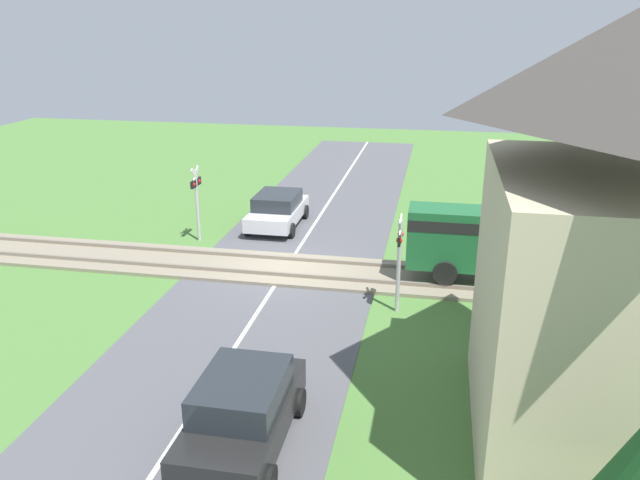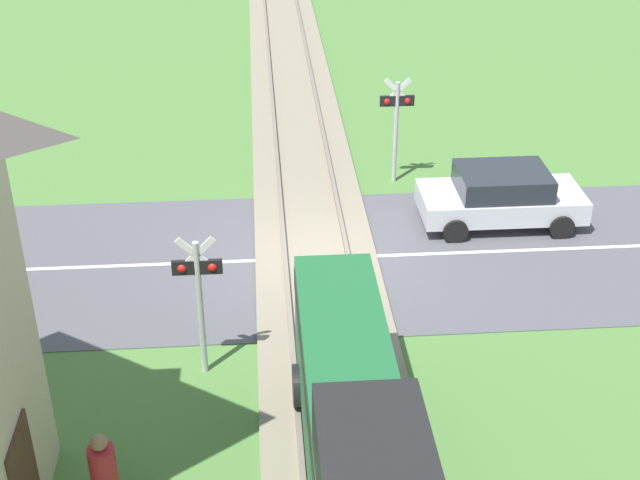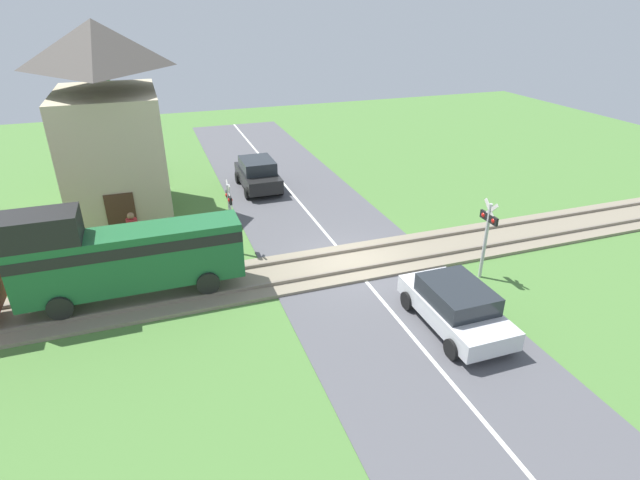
{
  "view_description": "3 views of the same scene",
  "coord_description": "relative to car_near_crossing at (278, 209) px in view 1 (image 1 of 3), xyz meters",
  "views": [
    {
      "loc": [
        19.13,
        4.91,
        8.1
      ],
      "look_at": [
        0.0,
        1.23,
        1.2
      ],
      "focal_mm": 35.0,
      "sensor_mm": 36.0,
      "label": 1
    },
    {
      "loc": [
        1.24,
        17.66,
        10.5
      ],
      "look_at": [
        0.0,
        1.23,
        1.2
      ],
      "focal_mm": 50.0,
      "sensor_mm": 36.0,
      "label": 2
    },
    {
      "loc": [
        -15.14,
        6.52,
        9.04
      ],
      "look_at": [
        0.0,
        1.23,
        1.2
      ],
      "focal_mm": 28.0,
      "sensor_mm": 36.0,
      "label": 3
    }
  ],
  "objects": [
    {
      "name": "crossing_signal_east_approach",
      "position": [
        7.05,
        5.44,
        1.14
      ],
      "size": [
        0.9,
        0.18,
        2.92
      ],
      "color": "#B7B7B7",
      "rests_on": "ground_plane"
    },
    {
      "name": "track_bed",
      "position": [
        4.65,
        1.44,
        -0.68
      ],
      "size": [
        2.8,
        48.0,
        0.24
      ],
      "color": "gray",
      "rests_on": "ground_plane"
    },
    {
      "name": "road_surface",
      "position": [
        4.65,
        1.44,
        -0.74
      ],
      "size": [
        48.0,
        6.4,
        0.02
      ],
      "color": "#515156",
      "rests_on": "ground_plane"
    },
    {
      "name": "crossing_signal_west_approach",
      "position": [
        2.25,
        -2.56,
        1.14
      ],
      "size": [
        0.9,
        0.18,
        2.92
      ],
      "color": "#B7B7B7",
      "rests_on": "ground_plane"
    },
    {
      "name": "car_far_side",
      "position": [
        13.8,
        2.88,
        0.07
      ],
      "size": [
        3.83,
        1.9,
        1.58
      ],
      "color": "black",
      "rests_on": "ground_plane"
    },
    {
      "name": "ground_plane",
      "position": [
        4.65,
        1.44,
        -0.75
      ],
      "size": [
        60.0,
        60.0,
        0.0
      ],
      "primitive_type": "plane",
      "color": "#4C7A38"
    },
    {
      "name": "station_building",
      "position": [
        12.27,
        9.41,
        3.3
      ],
      "size": [
        6.15,
        4.31,
        8.29
      ],
      "color": "#C6B793",
      "rests_on": "ground_plane"
    },
    {
      "name": "car_near_crossing",
      "position": [
        0.0,
        0.0,
        0.0
      ],
      "size": [
        3.97,
        1.97,
        1.41
      ],
      "color": "silver",
      "rests_on": "ground_plane"
    },
    {
      "name": "pedestrian_by_station",
      "position": [
        8.37,
        9.02,
        0.01
      ],
      "size": [
        0.41,
        0.41,
        1.66
      ],
      "color": "#B2282D",
      "rests_on": "ground_plane"
    }
  ]
}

